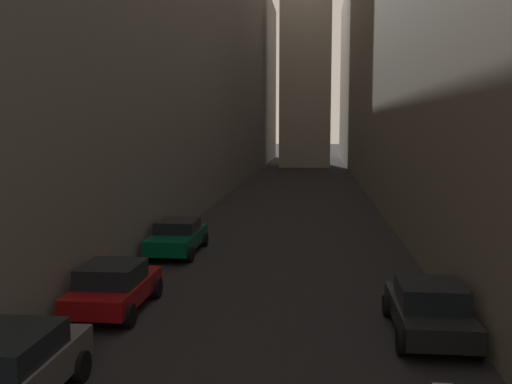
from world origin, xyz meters
TOP-DOWN VIEW (x-y plane):
  - ground_plane at (0.00, 48.00)m, footprint 264.00×264.00m
  - building_block_left at (-11.27, 50.00)m, footprint 11.54×108.00m
  - building_block_right at (13.02, 50.00)m, footprint 15.03×108.00m
  - parked_car_left_second at (-4.40, 12.02)m, footprint 2.05×4.47m
  - parked_car_left_third at (-4.40, 18.15)m, footprint 1.99×4.01m
  - parked_car_left_far at (-4.40, 26.06)m, footprint 2.01×4.58m
  - parked_car_right_third at (4.40, 17.03)m, footprint 1.98×4.19m

SIDE VIEW (x-z plane):
  - ground_plane at x=0.00m, z-range 0.00..0.00m
  - parked_car_right_third at x=4.40m, z-range 0.01..1.45m
  - parked_car_left_far at x=-4.40m, z-range 0.02..1.44m
  - parked_car_left_third at x=-4.40m, z-range 0.02..1.48m
  - parked_car_left_second at x=-4.40m, z-range 0.03..1.55m
  - building_block_right at x=13.02m, z-range 0.00..24.70m
  - building_block_left at x=-11.27m, z-range 0.00..24.75m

